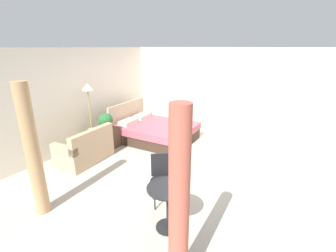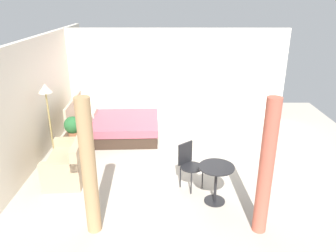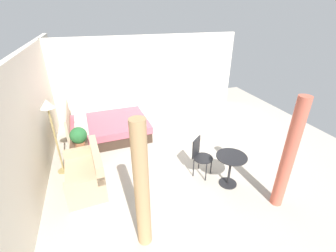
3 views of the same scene
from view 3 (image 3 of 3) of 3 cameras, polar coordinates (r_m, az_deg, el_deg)
ground_plane at (r=6.14m, az=1.67°, el=-5.73°), size 8.26×9.15×0.02m
wall_back at (r=5.41m, az=-30.50°, el=1.13°), size 8.26×0.12×2.58m
wall_right at (r=7.95m, az=-4.76°, el=12.24°), size 0.12×6.15×2.58m
bed at (r=6.81m, az=-14.80°, el=-0.53°), size 1.74×2.20×1.01m
couch at (r=5.10m, az=-19.45°, el=-11.13°), size 1.30×0.80×0.83m
nightstand at (r=5.84m, az=-20.72°, el=-6.34°), size 0.52×0.39×0.54m
potted_plant at (r=5.50m, az=-21.20°, el=-2.34°), size 0.37×0.37×0.45m
floor_lamp at (r=5.22m, az=-27.23°, el=2.58°), size 0.27×0.27×1.73m
balcony_table at (r=4.91m, az=15.15°, el=-9.26°), size 0.62×0.62×0.70m
cafe_chair_near_window at (r=5.05m, az=7.82°, el=-6.79°), size 0.59×0.59×0.87m
curtain_left at (r=4.47m, az=27.63°, el=-6.51°), size 0.21×0.21×2.15m
curtain_right at (r=3.36m, az=-6.50°, el=-15.03°), size 0.22×0.22×2.15m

